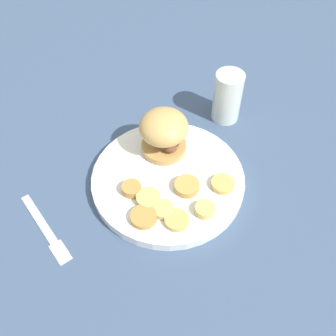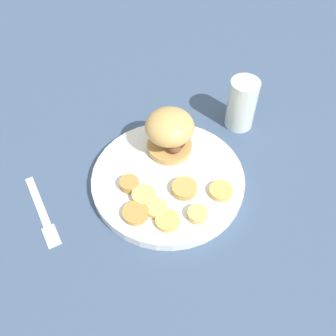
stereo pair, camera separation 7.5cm
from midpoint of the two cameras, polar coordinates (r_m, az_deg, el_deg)
ground_plane at (r=0.79m, az=2.72°, el=-2.34°), size 4.00×4.00×0.00m
dinner_plate at (r=0.78m, az=2.76°, el=-1.79°), size 0.30×0.30×0.02m
sandwich at (r=0.78m, az=3.07°, el=5.26°), size 0.11×0.10×0.09m
potato_round_0 at (r=0.71m, az=-1.74°, el=-6.75°), size 0.05×0.05×0.01m
potato_round_1 at (r=0.73m, az=-0.74°, el=-4.11°), size 0.05×0.05×0.01m
potato_round_2 at (r=0.75m, az=5.27°, el=-3.15°), size 0.05×0.05×0.01m
potato_round_3 at (r=0.75m, az=-2.79°, el=-2.47°), size 0.04×0.04×0.02m
potato_round_4 at (r=0.75m, az=10.52°, el=-3.45°), size 0.05×0.05×0.01m
potato_round_5 at (r=0.72m, az=7.33°, el=-6.83°), size 0.04×0.04×0.01m
potato_round_6 at (r=0.71m, az=2.97°, el=-7.84°), size 0.04×0.04×0.01m
potato_round_7 at (r=0.72m, az=1.30°, el=-6.05°), size 0.04×0.04×0.01m
fork at (r=0.77m, az=-15.26°, el=-6.24°), size 0.08×0.17×0.00m
drinking_glass at (r=0.88m, az=13.10°, el=8.91°), size 0.06×0.06×0.12m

